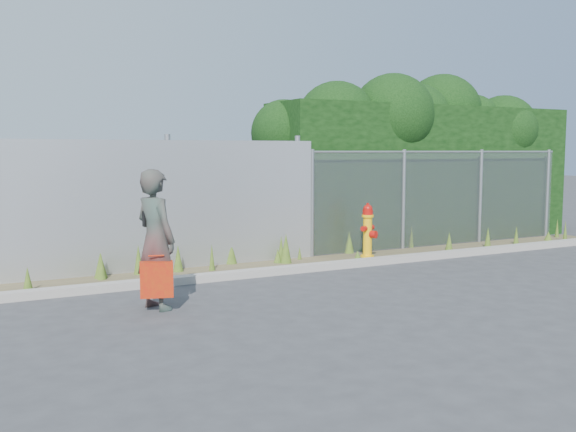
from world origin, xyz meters
The scene contains 10 objects.
ground centered at (0.00, 0.00, 0.00)m, with size 80.00×80.00×0.00m, color #363638.
curb centered at (0.00, 1.80, 0.06)m, with size 16.00×0.22×0.12m, color gray.
weed_strip centered at (-0.07, 2.52, 0.11)m, with size 16.00×1.31×0.54m.
corrugated_fence centered at (-3.25, 3.01, 1.10)m, with size 8.50×0.21×2.30m.
chainlink_fence centered at (4.25, 3.00, 1.03)m, with size 6.50×0.07×2.05m.
hedge centered at (4.34, 4.04, 2.08)m, with size 7.77×2.16×3.79m.
fire_hydrant centered at (1.95, 2.45, 0.51)m, with size 0.35×0.31×1.05m.
woman centered at (-2.69, 0.47, 0.90)m, with size 0.65×0.43×1.79m, color #0E5B4E.
red_tote_bag centered at (-2.75, 0.25, 0.43)m, with size 0.41×0.15×0.53m.
black_shoulder_bag centered at (-2.68, 0.59, 1.15)m, with size 0.26×0.11×0.20m.
Camera 1 is at (-4.94, -7.47, 2.02)m, focal length 40.00 mm.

